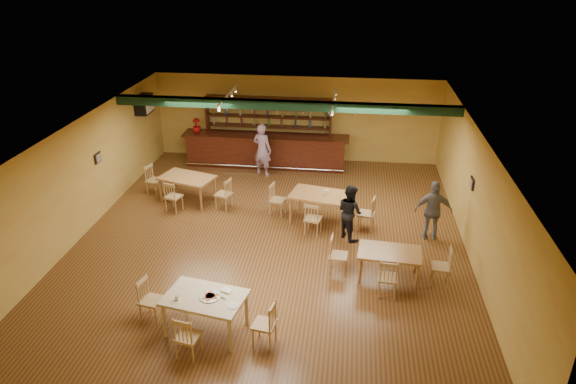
# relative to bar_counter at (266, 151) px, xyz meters

# --- Properties ---
(floor) EXTENTS (12.00, 12.00, 0.00)m
(floor) POSITION_rel_bar_counter_xyz_m (0.97, -5.15, -0.56)
(floor) COLOR #583419
(floor) RESTS_ON ground
(ceiling_beam) EXTENTS (10.00, 0.30, 0.25)m
(ceiling_beam) POSITION_rel_bar_counter_xyz_m (0.97, -2.35, 2.31)
(ceiling_beam) COLOR black
(ceiling_beam) RESTS_ON ceiling
(track_rail_left) EXTENTS (0.05, 2.50, 0.05)m
(track_rail_left) POSITION_rel_bar_counter_xyz_m (-0.83, -1.75, 2.38)
(track_rail_left) COLOR white
(track_rail_left) RESTS_ON ceiling
(track_rail_right) EXTENTS (0.05, 2.50, 0.05)m
(track_rail_right) POSITION_rel_bar_counter_xyz_m (2.37, -1.75, 2.38)
(track_rail_right) COLOR white
(track_rail_right) RESTS_ON ceiling
(ac_unit) EXTENTS (0.34, 0.70, 0.48)m
(ac_unit) POSITION_rel_bar_counter_xyz_m (-3.83, -0.95, 1.79)
(ac_unit) COLOR white
(ac_unit) RESTS_ON wall_left
(picture_left) EXTENTS (0.04, 0.34, 0.28)m
(picture_left) POSITION_rel_bar_counter_xyz_m (-4.00, -4.15, 1.14)
(picture_left) COLOR black
(picture_left) RESTS_ON wall_left
(picture_right) EXTENTS (0.04, 0.34, 0.28)m
(picture_right) POSITION_rel_bar_counter_xyz_m (5.94, -4.65, 1.14)
(picture_right) COLOR black
(picture_right) RESTS_ON wall_right
(bar_counter) EXTENTS (5.76, 0.85, 1.13)m
(bar_counter) POSITION_rel_bar_counter_xyz_m (0.00, 0.00, 0.00)
(bar_counter) COLOR #37150B
(bar_counter) RESTS_ON ground
(back_bar_hutch) EXTENTS (4.46, 0.40, 2.28)m
(back_bar_hutch) POSITION_rel_bar_counter_xyz_m (0.00, 0.63, 0.57)
(back_bar_hutch) COLOR #37150B
(back_bar_hutch) RESTS_ON ground
(poinsettia) EXTENTS (0.36, 0.36, 0.51)m
(poinsettia) POSITION_rel_bar_counter_xyz_m (-2.43, 0.00, 0.82)
(poinsettia) COLOR #AB0F11
(poinsettia) RESTS_ON bar_counter
(dining_table_a) EXTENTS (1.78, 1.37, 0.79)m
(dining_table_a) POSITION_rel_bar_counter_xyz_m (-1.87, -3.10, -0.17)
(dining_table_a) COLOR #9C6137
(dining_table_a) RESTS_ON ground
(dining_table_b) EXTENTS (1.83, 1.32, 0.83)m
(dining_table_b) POSITION_rel_bar_counter_xyz_m (2.19, -3.91, -0.15)
(dining_table_b) COLOR #9C6137
(dining_table_b) RESTS_ON ground
(dining_table_d) EXTENTS (1.48, 0.96, 0.71)m
(dining_table_d) POSITION_rel_bar_counter_xyz_m (3.93, -6.49, -0.21)
(dining_table_d) COLOR #9C6137
(dining_table_d) RESTS_ON ground
(near_table) EXTENTS (1.70, 1.26, 0.83)m
(near_table) POSITION_rel_bar_counter_xyz_m (0.26, -8.82, -0.15)
(near_table) COLOR tan
(near_table) RESTS_ON ground
(pizza_tray) EXTENTS (0.44, 0.44, 0.01)m
(pizza_tray) POSITION_rel_bar_counter_xyz_m (0.37, -8.82, 0.27)
(pizza_tray) COLOR silver
(pizza_tray) RESTS_ON near_table
(parmesan_shaker) EXTENTS (0.09, 0.09, 0.11)m
(parmesan_shaker) POSITION_rel_bar_counter_xyz_m (-0.24, -8.98, 0.32)
(parmesan_shaker) COLOR #EAE5C6
(parmesan_shaker) RESTS_ON near_table
(napkin_stack) EXTENTS (0.24, 0.21, 0.03)m
(napkin_stack) POSITION_rel_bar_counter_xyz_m (0.65, -8.60, 0.28)
(napkin_stack) COLOR white
(napkin_stack) RESTS_ON near_table
(pizza_server) EXTENTS (0.31, 0.26, 0.00)m
(pizza_server) POSITION_rel_bar_counter_xyz_m (0.54, -8.76, 0.28)
(pizza_server) COLOR silver
(pizza_server) RESTS_ON pizza_tray
(side_plate) EXTENTS (0.26, 0.26, 0.01)m
(side_plate) POSITION_rel_bar_counter_xyz_m (0.87, -9.04, 0.27)
(side_plate) COLOR white
(side_plate) RESTS_ON near_table
(patron_bar) EXTENTS (0.76, 0.63, 1.79)m
(patron_bar) POSITION_rel_bar_counter_xyz_m (0.02, -0.83, 0.33)
(patron_bar) COLOR #894AA2
(patron_bar) RESTS_ON ground
(patron_right_a) EXTENTS (0.90, 0.92, 1.50)m
(patron_right_a) POSITION_rel_bar_counter_xyz_m (2.99, -4.71, 0.18)
(patron_right_a) COLOR black
(patron_right_a) RESTS_ON ground
(patron_right_b) EXTENTS (0.96, 0.41, 1.63)m
(patron_right_b) POSITION_rel_bar_counter_xyz_m (5.13, -4.49, 0.25)
(patron_right_b) COLOR slate
(patron_right_b) RESTS_ON ground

